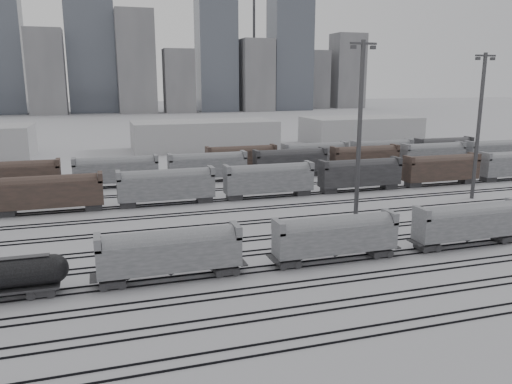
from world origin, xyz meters
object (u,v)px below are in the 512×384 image
object	(u,v)px
hopper_car_b	(336,234)
hopper_car_c	(469,221)
light_mast_c	(360,126)
hopper_car_a	(170,250)

from	to	relation	value
hopper_car_b	hopper_car_c	size ratio (longest dim) A/B	0.99
hopper_car_b	light_mast_c	bearing A→B (deg)	54.79
hopper_car_b	hopper_car_a	bearing A→B (deg)	180.00
hopper_car_c	light_mast_c	bearing A→B (deg)	111.93
hopper_car_a	hopper_car_b	size ratio (longest dim) A/B	1.01
hopper_car_c	light_mast_c	world-z (taller)	light_mast_c
hopper_car_b	hopper_car_c	bearing A→B (deg)	0.00
hopper_car_a	hopper_car_b	bearing A→B (deg)	0.00
hopper_car_b	hopper_car_c	world-z (taller)	hopper_car_c
hopper_car_b	light_mast_c	distance (m)	21.43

